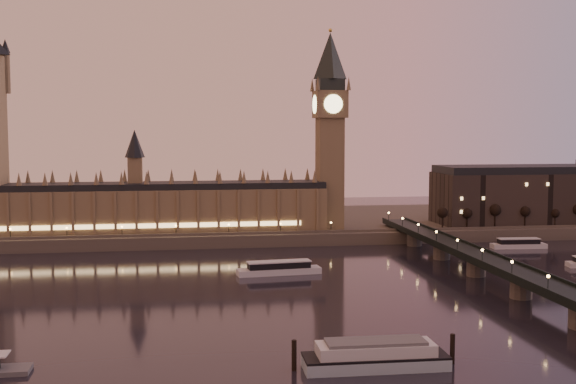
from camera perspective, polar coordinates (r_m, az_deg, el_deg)
name	(u,v)px	position (r m, az deg, el deg)	size (l,w,h in m)	color
ground	(250,295)	(256.58, -3.03, -8.12)	(700.00, 700.00, 0.00)	black
far_embankment	(274,224)	(420.88, -1.15, -2.55)	(560.00, 130.00, 6.00)	#423D35
palace_of_westminster	(148,201)	(371.87, -11.04, -0.73)	(180.00, 26.62, 52.00)	brown
big_ben	(330,118)	(377.92, 3.33, 5.86)	(17.68, 17.68, 104.00)	brown
westminster_bridge	(496,272)	(279.33, 16.13, -6.08)	(13.20, 260.00, 15.30)	black
city_block	(569,193)	(439.78, 21.30, -0.04)	(155.00, 45.00, 34.00)	black
bare_tree_0	(441,214)	(384.96, 12.01, -1.72)	(5.25, 5.25, 10.68)	black
bare_tree_1	(470,214)	(390.75, 14.17, -1.66)	(5.25, 5.25, 10.68)	black
bare_tree_2	(498,213)	(397.08, 16.26, -1.61)	(5.25, 5.25, 10.68)	black
bare_tree_3	(526,213)	(403.92, 18.29, -1.55)	(5.25, 5.25, 10.68)	black
bare_tree_4	(553,212)	(411.25, 20.24, -1.50)	(5.25, 5.25, 10.68)	black
cruise_boat_a	(279,268)	(291.34, -0.72, -6.05)	(34.37, 10.63, 5.41)	silver
cruise_boat_b	(519,244)	(371.79, 17.76, -3.91)	(27.15, 8.29, 4.95)	silver
moored_barge	(375,356)	(181.25, 6.93, -12.71)	(40.95, 10.61, 7.51)	#9BB7C6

